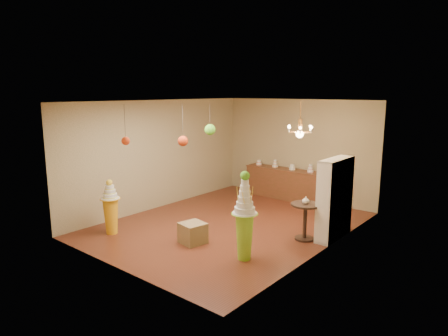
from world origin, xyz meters
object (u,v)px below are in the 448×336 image
Objects in this scene: sideboard at (292,184)px; round_table at (305,216)px; pedestal_green at (244,225)px; pedestal_orange at (111,211)px.

sideboard is 3.30m from round_table.
pedestal_green reaches higher than round_table.
pedestal_green is at bearing -71.04° from sideboard.
sideboard is at bearing 71.83° from pedestal_orange.
pedestal_green is 0.58× the size of sideboard.
sideboard is 3.59× the size of round_table.
pedestal_green reaches higher than sideboard.
round_table is (3.61, 2.50, -0.00)m from pedestal_orange.
round_table is (1.91, -2.70, 0.05)m from sideboard.
round_table is at bearing 76.83° from pedestal_green.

